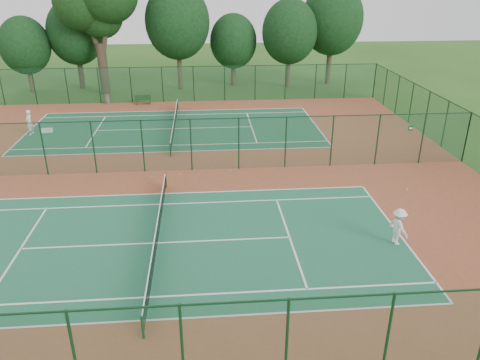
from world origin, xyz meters
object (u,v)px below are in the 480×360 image
kit_bag (47,130)px  big_tree (97,1)px  player_near (398,227)px  player_far (29,122)px  bench (143,99)px  trash_bin (108,99)px

kit_bag → big_tree: size_ratio=0.07×
player_near → player_far: 29.24m
bench → big_tree: 10.85m
player_near → bench: size_ratio=1.16×
player_far → kit_bag: bearing=121.1°
player_near → bench: player_near is taller
bench → trash_bin: bearing=168.9°
bench → player_far: bearing=-136.2°
trash_bin → big_tree: big_tree is taller
player_far → bench: 11.85m
player_far → kit_bag: player_far is taller
bench → kit_bag: bearing=-133.6°
player_far → trash_bin: size_ratio=2.17×
player_near → kit_bag: (-21.68, 18.84, -0.76)m
trash_bin → player_near: bearing=-56.4°
bench → kit_bag: 10.76m
player_far → kit_bag: 1.46m
player_near → big_tree: size_ratio=0.14×
player_near → kit_bag: bearing=29.4°
player_near → player_far: size_ratio=0.92×
player_far → bench: size_ratio=1.27×
kit_bag → big_tree: big_tree is taller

